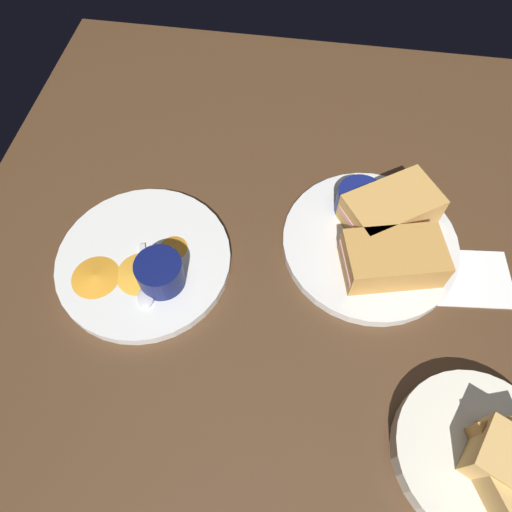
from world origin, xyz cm
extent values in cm
cube|color=#4C331E|center=(0.00, 0.00, -1.50)|extent=(110.00, 110.00, 3.00)
cylinder|color=silver|center=(-4.94, -8.28, 0.80)|extent=(25.08, 25.08, 1.60)
cube|color=#C68C42|center=(-7.48, -4.25, 4.00)|extent=(14.47, 10.56, 4.80)
cube|color=#DB938E|center=(-7.48, -4.25, 4.00)|extent=(14.57, 10.03, 0.80)
cube|color=tan|center=(-7.16, -12.50, 4.00)|extent=(15.02, 13.60, 4.80)
cube|color=#DB938E|center=(-7.16, -12.50, 4.00)|extent=(14.90, 13.24, 0.80)
cylinder|color=navy|center=(-2.71, -13.47, 3.62)|extent=(6.73, 6.73, 4.03)
cylinder|color=black|center=(-2.71, -13.47, 5.23)|extent=(5.52, 5.52, 0.60)
cube|color=silver|center=(-5.11, -4.16, 1.85)|extent=(2.15, 5.53, 0.40)
ellipsoid|color=silver|center=(-3.74, -9.48, 2.00)|extent=(2.93, 3.65, 0.80)
cylinder|color=silver|center=(26.46, -0.64, 0.80)|extent=(24.42, 24.42, 1.60)
cylinder|color=#0C144C|center=(22.80, 2.41, 3.75)|extent=(6.27, 6.27, 4.30)
cylinder|color=olive|center=(22.80, 2.41, 5.50)|extent=(5.14, 5.14, 0.60)
cube|color=silver|center=(26.15, 0.22, 1.85)|extent=(2.60, 5.45, 0.40)
ellipsoid|color=silver|center=(24.31, 5.40, 2.00)|extent=(3.14, 3.75, 0.80)
cone|color=orange|center=(22.62, -2.79, 1.90)|extent=(5.69, 5.69, 0.60)
cone|color=orange|center=(32.00, 3.33, 1.90)|extent=(8.40, 8.40, 0.60)
cone|color=gold|center=(26.06, 1.89, 1.90)|extent=(7.70, 7.70, 0.60)
cylinder|color=silver|center=(-17.23, 18.39, 1.50)|extent=(18.22, 18.22, 3.00)
cube|color=#C68C42|center=(-19.12, 17.38, 4.93)|extent=(7.08, 6.07, 3.85)
cube|color=tan|center=(-17.64, 18.87, 5.58)|extent=(6.56, 7.31, 5.16)
cube|color=tan|center=(-18.68, 21.91, 5.33)|extent=(6.63, 7.34, 4.66)
cube|color=white|center=(-19.30, -5.14, 0.20)|extent=(11.85, 10.07, 0.40)
camera|label=1|loc=(5.98, 29.02, 57.33)|focal=32.41mm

